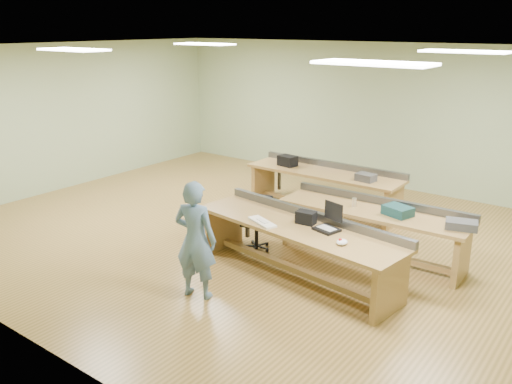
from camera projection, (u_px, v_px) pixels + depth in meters
floor at (261, 236)px, 8.92m from camera, size 10.00×10.00×0.00m
ceiling at (262, 48)px, 8.02m from camera, size 10.00×10.00×0.00m
wall_back at (373, 115)px, 11.53m from camera, size 10.00×0.04×3.00m
wall_front at (25, 217)px, 5.41m from camera, size 10.00×0.04×3.00m
wall_left at (70, 116)px, 11.33m from camera, size 0.04×8.00×3.00m
fluor_panels at (262, 51)px, 8.03m from camera, size 6.20×3.50×0.03m
workbench_front at (298, 238)px, 7.38m from camera, size 3.24×1.25×0.86m
workbench_mid at (373, 222)px, 7.98m from camera, size 2.84×0.83×0.86m
workbench_back at (325, 181)px, 10.04m from camera, size 2.96×0.80×0.86m
person at (195, 240)px, 6.76m from camera, size 0.64×0.50×1.54m
laptop_base at (326, 229)px, 7.11m from camera, size 0.36×0.32×0.03m
laptop_screen at (334, 211)px, 7.12m from camera, size 0.30×0.09×0.24m
keyboard at (262, 222)px, 7.38m from camera, size 0.53×0.34×0.03m
trackball_mouse at (342, 242)px, 6.66m from camera, size 0.16×0.18×0.07m
camera_bag at (306, 217)px, 7.34m from camera, size 0.27×0.19×0.18m
task_chair at (258, 229)px, 8.39m from camera, size 0.54×0.54×0.83m
parts_bin_teal at (398, 211)px, 7.67m from camera, size 0.45×0.39×0.13m
parts_bin_grey at (461, 225)px, 7.17m from camera, size 0.46×0.36×0.11m
mug at (392, 209)px, 7.77m from camera, size 0.17×0.17×0.11m
drinks_can at (354, 202)px, 8.04m from camera, size 0.08×0.08×0.13m
storage_box_back at (288, 161)px, 10.34m from camera, size 0.37×0.29×0.19m
tray_back at (366, 177)px, 9.35m from camera, size 0.35×0.27×0.13m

